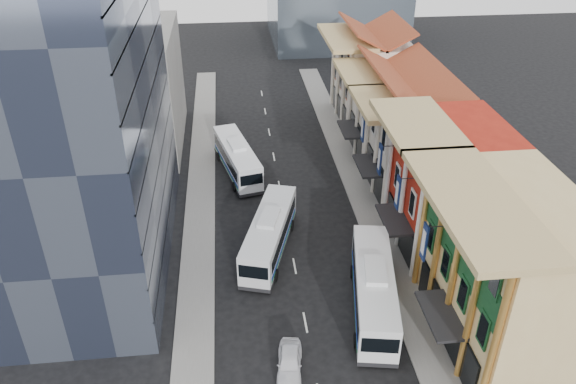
{
  "coord_description": "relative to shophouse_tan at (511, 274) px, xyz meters",
  "views": [
    {
      "loc": [
        -4.82,
        -23.65,
        31.05
      ],
      "look_at": [
        -0.26,
        17.94,
        5.87
      ],
      "focal_mm": 35.0,
      "sensor_mm": 36.0,
      "label": 1
    }
  ],
  "objects": [
    {
      "name": "sidewalk_right",
      "position": [
        -5.5,
        17.0,
        -5.92
      ],
      "size": [
        3.0,
        90.0,
        0.15
      ],
      "primitive_type": "cube",
      "color": "slate",
      "rests_on": "ground"
    },
    {
      "name": "shophouse_cream_mid",
      "position": [
        0.0,
        30.5,
        -1.0
      ],
      "size": [
        8.0,
        9.0,
        10.0
      ],
      "primitive_type": "cube",
      "color": "silver",
      "rests_on": "ground"
    },
    {
      "name": "shophouse_red",
      "position": [
        0.0,
        12.0,
        0.0
      ],
      "size": [
        8.0,
        10.0,
        12.0
      ],
      "primitive_type": "cube",
      "color": "#A92213",
      "rests_on": "ground"
    },
    {
      "name": "shophouse_cream_far",
      "position": [
        0.0,
        41.0,
        -0.5
      ],
      "size": [
        8.0,
        12.0,
        11.0
      ],
      "primitive_type": "cube",
      "color": "silver",
      "rests_on": "ground"
    },
    {
      "name": "shophouse_tan",
      "position": [
        0.0,
        0.0,
        0.0
      ],
      "size": [
        8.0,
        14.0,
        12.0
      ],
      "primitive_type": "cube",
      "color": "#DDBF7F",
      "rests_on": "ground"
    },
    {
      "name": "sidewalk_left",
      "position": [
        -22.5,
        17.0,
        -5.92
      ],
      "size": [
        3.0,
        90.0,
        0.15
      ],
      "primitive_type": "cube",
      "color": "slate",
      "rests_on": "ground"
    },
    {
      "name": "office_tower",
      "position": [
        -31.0,
        14.0,
        9.0
      ],
      "size": [
        12.0,
        26.0,
        30.0
      ],
      "primitive_type": "cube",
      "color": "#3E4863",
      "rests_on": "ground"
    },
    {
      "name": "office_block_far",
      "position": [
        -30.0,
        37.0,
        1.0
      ],
      "size": [
        10.0,
        18.0,
        14.0
      ],
      "primitive_type": "cube",
      "color": "gray",
      "rests_on": "ground"
    },
    {
      "name": "shophouse_cream_near",
      "position": [
        0.0,
        21.5,
        -1.0
      ],
      "size": [
        8.0,
        9.0,
        10.0
      ],
      "primitive_type": "cube",
      "color": "silver",
      "rests_on": "ground"
    },
    {
      "name": "bus_left_near",
      "position": [
        -16.0,
        12.44,
        -4.06
      ],
      "size": [
        6.24,
        12.4,
        3.88
      ],
      "primitive_type": null,
      "rotation": [
        0.0,
        0.0,
        -0.3
      ],
      "color": "silver",
      "rests_on": "ground"
    },
    {
      "name": "sedan_left",
      "position": [
        -15.73,
        -1.46,
        -5.28
      ],
      "size": [
        2.31,
        4.44,
        1.44
      ],
      "primitive_type": "imported",
      "rotation": [
        0.0,
        0.0,
        -0.14
      ],
      "color": "white",
      "rests_on": "ground"
    },
    {
      "name": "bus_left_far",
      "position": [
        -18.42,
        27.54,
        -4.1
      ],
      "size": [
        5.38,
        12.18,
        3.8
      ],
      "primitive_type": null,
      "rotation": [
        0.0,
        0.0,
        0.23
      ],
      "color": "white",
      "rests_on": "ground"
    },
    {
      "name": "bus_right",
      "position": [
        -8.5,
        4.02,
        -3.96
      ],
      "size": [
        5.16,
        13.05,
        4.08
      ],
      "primitive_type": null,
      "rotation": [
        0.0,
        0.0,
        -0.18
      ],
      "color": "white",
      "rests_on": "ground"
    }
  ]
}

